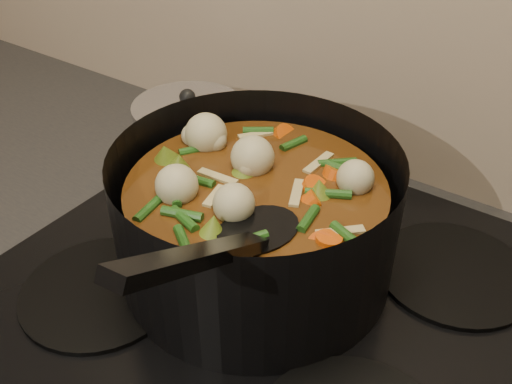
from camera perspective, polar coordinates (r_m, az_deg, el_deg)
The scene contains 3 objects.
stovetop at distance 0.68m, azimuth 2.44°, elevation -9.60°, with size 0.62×0.54×0.03m.
stockpot at distance 0.64m, azimuth 0.01°, elevation -2.73°, with size 0.34×0.44×0.23m.
saucepan at distance 0.84m, azimuth -6.57°, elevation 5.45°, with size 0.16×0.16×0.13m.
Camera 1 is at (0.25, 1.52, 1.40)m, focal length 40.00 mm.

